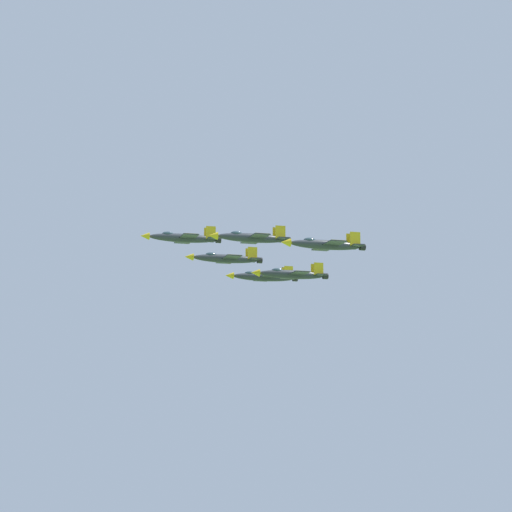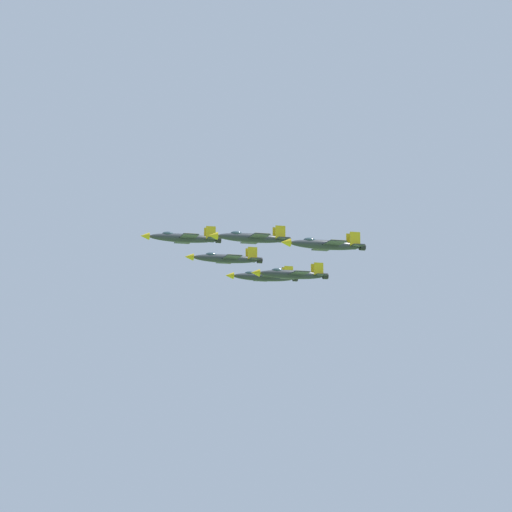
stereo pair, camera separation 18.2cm
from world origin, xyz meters
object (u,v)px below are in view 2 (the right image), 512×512
Objects in this scene: jet_left_wingman at (252,238)px; jet_right_outer at (263,277)px; jet_lead at (183,238)px; jet_slot_rear at (291,274)px; jet_right_wingman at (225,258)px; jet_left_outer at (325,244)px.

jet_left_wingman reaches higher than jet_right_outer.
jet_lead is 0.99× the size of jet_slot_rear.
jet_left_wingman is 35.26m from jet_right_outer.
jet_left_wingman is 0.97× the size of jet_right_wingman.
jet_right_wingman reaches higher than jet_right_outer.
jet_slot_rear is at bearing 90.27° from jet_right_outer.
jet_right_outer is (16.12, -4.85, -2.21)m from jet_right_wingman.
jet_right_outer is (34.42, 7.00, -3.05)m from jet_left_wingman.
jet_left_wingman is 0.97× the size of jet_right_outer.
jet_left_wingman reaches higher than jet_left_outer.
jet_right_wingman is (18.30, 11.85, -0.84)m from jet_left_wingman.
jet_right_wingman is 35.18m from jet_left_outer.
jet_right_outer is at bearing -138.64° from jet_right_wingman.
jet_right_outer is at bearing -111.24° from jet_left_wingman.
jet_left_outer is 22.00m from jet_slot_rear.
jet_left_outer is at bearing 89.93° from jet_slot_rear.
jet_left_wingman reaches higher than jet_slot_rear.
jet_right_wingman is 1.00× the size of jet_right_outer.
jet_right_outer is at bearing -90.07° from jet_slot_rear.
jet_right_wingman reaches higher than jet_left_outer.
jet_lead reaches higher than jet_left_outer.
jet_left_wingman is 0.99× the size of jet_slot_rear.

